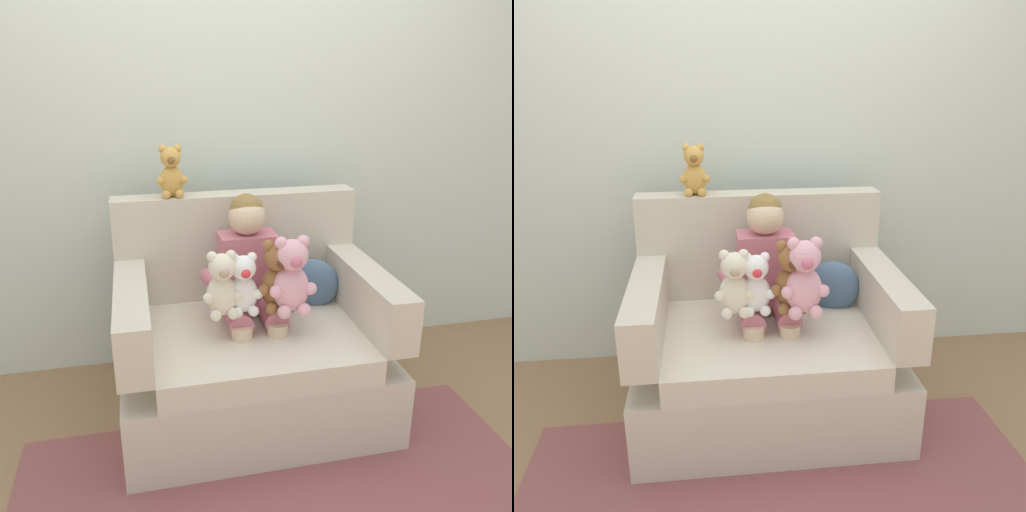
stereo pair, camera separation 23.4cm
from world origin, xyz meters
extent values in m
plane|color=#936D4C|center=(0.00, 0.00, 0.00)|extent=(8.00, 8.00, 0.00)
cube|color=silver|center=(0.00, 0.67, 1.30)|extent=(6.00, 0.10, 2.60)
cube|color=beige|center=(0.00, 0.00, 0.18)|extent=(1.20, 0.89, 0.35)
cube|color=beige|center=(0.00, -0.07, 0.41)|extent=(0.92, 0.75, 0.12)
cube|color=beige|center=(0.00, 0.37, 0.74)|extent=(1.20, 0.14, 0.53)
cube|color=beige|center=(-0.53, -0.07, 0.59)|extent=(0.14, 0.75, 0.25)
cube|color=beige|center=(0.53, -0.07, 0.59)|extent=(0.14, 0.75, 0.25)
cube|color=#C66B7F|center=(0.01, 0.13, 0.70)|extent=(0.26, 0.16, 0.34)
sphere|color=beige|center=(0.01, 0.13, 0.95)|extent=(0.17, 0.17, 0.17)
sphere|color=olive|center=(0.01, 0.14, 0.97)|extent=(0.16, 0.16, 0.16)
cylinder|color=#C66B7F|center=(-0.07, 0.00, 0.53)|extent=(0.11, 0.26, 0.11)
cylinder|color=beige|center=(-0.07, -0.13, 0.38)|extent=(0.09, 0.09, 0.30)
cylinder|color=#C66B7F|center=(0.09, 0.00, 0.53)|extent=(0.11, 0.26, 0.11)
cylinder|color=beige|center=(0.09, -0.13, 0.38)|extent=(0.09, 0.09, 0.30)
cylinder|color=#C66B7F|center=(-0.15, 0.01, 0.68)|extent=(0.13, 0.27, 0.07)
cylinder|color=#C66B7F|center=(0.17, 0.01, 0.68)|extent=(0.13, 0.27, 0.07)
ellipsoid|color=#EAA8BC|center=(0.14, -0.13, 0.69)|extent=(0.16, 0.14, 0.21)
sphere|color=#EAA8BC|center=(0.14, -0.14, 0.84)|extent=(0.14, 0.14, 0.14)
sphere|color=#CC6684|center=(0.14, -0.20, 0.83)|extent=(0.05, 0.05, 0.05)
sphere|color=#EAA8BC|center=(0.10, -0.13, 0.90)|extent=(0.05, 0.05, 0.05)
sphere|color=#EAA8BC|center=(0.07, -0.17, 0.70)|extent=(0.05, 0.05, 0.05)
sphere|color=#EAA8BC|center=(0.10, -0.19, 0.61)|extent=(0.06, 0.06, 0.06)
sphere|color=#EAA8BC|center=(0.19, -0.13, 0.90)|extent=(0.05, 0.05, 0.05)
sphere|color=#EAA8BC|center=(0.22, -0.17, 0.70)|extent=(0.05, 0.05, 0.05)
sphere|color=#EAA8BC|center=(0.19, -0.19, 0.61)|extent=(0.06, 0.06, 0.06)
ellipsoid|color=silver|center=(-0.15, -0.09, 0.67)|extent=(0.14, 0.11, 0.18)
sphere|color=silver|center=(-0.15, -0.10, 0.80)|extent=(0.11, 0.11, 0.11)
sphere|color=tan|center=(-0.15, -0.16, 0.80)|extent=(0.04, 0.04, 0.04)
sphere|color=silver|center=(-0.19, -0.10, 0.85)|extent=(0.05, 0.05, 0.05)
sphere|color=silver|center=(-0.22, -0.13, 0.68)|extent=(0.05, 0.05, 0.05)
sphere|color=silver|center=(-0.19, -0.15, 0.60)|extent=(0.05, 0.05, 0.05)
sphere|color=silver|center=(-0.11, -0.10, 0.85)|extent=(0.05, 0.05, 0.05)
sphere|color=silver|center=(-0.09, -0.13, 0.68)|extent=(0.05, 0.05, 0.05)
sphere|color=silver|center=(-0.11, -0.15, 0.60)|extent=(0.05, 0.05, 0.05)
ellipsoid|color=brown|center=(0.10, -0.08, 0.68)|extent=(0.15, 0.13, 0.19)
sphere|color=brown|center=(0.10, -0.09, 0.83)|extent=(0.13, 0.13, 0.13)
sphere|color=#4C2D19|center=(0.10, -0.15, 0.82)|extent=(0.05, 0.05, 0.05)
sphere|color=brown|center=(0.05, -0.09, 0.88)|extent=(0.05, 0.05, 0.05)
sphere|color=brown|center=(0.03, -0.12, 0.69)|extent=(0.05, 0.05, 0.05)
sphere|color=brown|center=(0.06, -0.14, 0.61)|extent=(0.06, 0.06, 0.06)
sphere|color=brown|center=(0.14, -0.09, 0.88)|extent=(0.05, 0.05, 0.05)
sphere|color=brown|center=(0.17, -0.12, 0.69)|extent=(0.05, 0.05, 0.05)
sphere|color=brown|center=(0.14, -0.14, 0.61)|extent=(0.06, 0.06, 0.06)
ellipsoid|color=white|center=(-0.06, -0.09, 0.66)|extent=(0.13, 0.11, 0.17)
sphere|color=white|center=(-0.06, -0.10, 0.79)|extent=(0.11, 0.11, 0.11)
sphere|color=#DB333D|center=(-0.06, -0.15, 0.78)|extent=(0.04, 0.04, 0.04)
sphere|color=white|center=(-0.10, -0.09, 0.83)|extent=(0.04, 0.04, 0.04)
sphere|color=white|center=(-0.12, -0.12, 0.67)|extent=(0.04, 0.04, 0.04)
sphere|color=white|center=(-0.09, -0.14, 0.60)|extent=(0.05, 0.05, 0.05)
sphere|color=white|center=(-0.02, -0.09, 0.83)|extent=(0.04, 0.04, 0.04)
sphere|color=white|center=(0.00, -0.12, 0.67)|extent=(0.04, 0.04, 0.04)
sphere|color=white|center=(-0.02, -0.14, 0.60)|extent=(0.05, 0.05, 0.05)
ellipsoid|color=gold|center=(-0.31, 0.37, 1.08)|extent=(0.11, 0.10, 0.15)
sphere|color=gold|center=(-0.31, 0.36, 1.19)|extent=(0.10, 0.10, 0.10)
sphere|color=brown|center=(-0.31, 0.32, 1.18)|extent=(0.04, 0.04, 0.04)
sphere|color=gold|center=(-0.34, 0.37, 1.23)|extent=(0.04, 0.04, 0.04)
sphere|color=gold|center=(-0.36, 0.34, 1.08)|extent=(0.04, 0.04, 0.04)
sphere|color=gold|center=(-0.34, 0.33, 1.02)|extent=(0.04, 0.04, 0.04)
sphere|color=gold|center=(-0.27, 0.37, 1.23)|extent=(0.04, 0.04, 0.04)
sphere|color=gold|center=(-0.25, 0.34, 1.08)|extent=(0.04, 0.04, 0.04)
sphere|color=gold|center=(-0.28, 0.33, 1.02)|extent=(0.04, 0.04, 0.04)
ellipsoid|color=slate|center=(0.34, 0.16, 0.57)|extent=(0.28, 0.18, 0.26)
camera|label=1|loc=(-0.49, -2.20, 1.62)|focal=38.24mm
camera|label=2|loc=(-0.26, -2.24, 1.62)|focal=38.24mm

